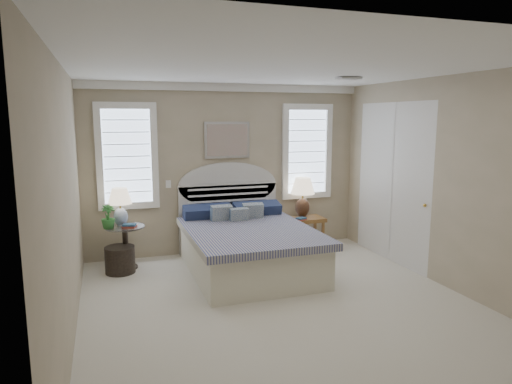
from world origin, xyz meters
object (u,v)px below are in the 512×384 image
object	(u,v)px
side_table_left	(125,243)
floor_pot	(120,260)
nightstand_right	(308,226)
lamp_right	(303,192)
lamp_left	(120,203)
bed	(246,243)

from	to	relation	value
side_table_left	floor_pot	bearing A→B (deg)	-118.26
floor_pot	nightstand_right	bearing A→B (deg)	5.04
floor_pot	lamp_right	world-z (taller)	lamp_right
side_table_left	lamp_left	distance (m)	0.59
lamp_right	floor_pot	bearing A→B (deg)	-172.21
side_table_left	nightstand_right	world-z (taller)	side_table_left
nightstand_right	floor_pot	size ratio (longest dim) A/B	1.28
bed	nightstand_right	distance (m)	1.47
side_table_left	bed	bearing A→B (deg)	-19.74
side_table_left	nightstand_right	xyz separation A→B (m)	(2.95, 0.10, -0.00)
lamp_left	bed	bearing A→B (deg)	-21.51
side_table_left	lamp_left	xyz separation A→B (m)	(-0.05, 0.08, 0.58)
nightstand_right	lamp_left	distance (m)	3.05
lamp_left	lamp_right	size ratio (longest dim) A/B	0.84
side_table_left	lamp_right	bearing A→B (deg)	4.76
floor_pot	lamp_left	xyz separation A→B (m)	(0.05, 0.24, 0.78)
bed	nightstand_right	bearing A→B (deg)	28.03
nightstand_right	lamp_right	bearing A→B (deg)	108.26
side_table_left	lamp_right	world-z (taller)	lamp_right
floor_pot	lamp_left	world-z (taller)	lamp_left
bed	floor_pot	world-z (taller)	bed
nightstand_right	lamp_right	world-z (taller)	lamp_right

